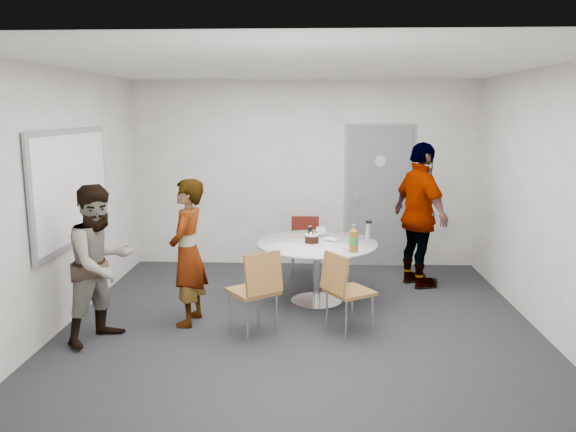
{
  "coord_description": "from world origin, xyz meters",
  "views": [
    {
      "loc": [
        0.12,
        -5.68,
        2.26
      ],
      "look_at": [
        -0.14,
        0.25,
        1.15
      ],
      "focal_mm": 35.0,
      "sensor_mm": 36.0,
      "label": 1
    }
  ],
  "objects_px": {
    "chair_near_right": "(343,285)",
    "person_left": "(101,264)",
    "door": "(379,197)",
    "table": "(319,250)",
    "person_main": "(188,252)",
    "whiteboard": "(72,187)",
    "chair_near_left": "(258,285)",
    "person_right": "(420,215)",
    "chair_far": "(305,241)"
  },
  "relations": [
    {
      "from": "chair_near_right",
      "to": "person_left",
      "type": "relative_size",
      "value": 0.55
    },
    {
      "from": "door",
      "to": "person_left",
      "type": "bearing_deg",
      "value": -136.21
    },
    {
      "from": "door",
      "to": "table",
      "type": "bearing_deg",
      "value": -117.24
    },
    {
      "from": "person_main",
      "to": "person_left",
      "type": "relative_size",
      "value": 1.0
    },
    {
      "from": "whiteboard",
      "to": "chair_near_left",
      "type": "xyz_separation_m",
      "value": [
        2.04,
        -0.51,
        -0.9
      ]
    },
    {
      "from": "person_main",
      "to": "whiteboard",
      "type": "bearing_deg",
      "value": -91.37
    },
    {
      "from": "door",
      "to": "person_main",
      "type": "bearing_deg",
      "value": -133.12
    },
    {
      "from": "whiteboard",
      "to": "person_right",
      "type": "xyz_separation_m",
      "value": [
        3.97,
        1.27,
        -0.51
      ]
    },
    {
      "from": "chair_near_left",
      "to": "chair_far",
      "type": "height_order",
      "value": "chair_near_left"
    },
    {
      "from": "chair_far",
      "to": "person_main",
      "type": "xyz_separation_m",
      "value": [
        -1.22,
        -1.79,
        0.28
      ]
    },
    {
      "from": "door",
      "to": "whiteboard",
      "type": "height_order",
      "value": "door"
    },
    {
      "from": "chair_near_left",
      "to": "person_left",
      "type": "xyz_separation_m",
      "value": [
        -1.53,
        -0.13,
        0.24
      ]
    },
    {
      "from": "table",
      "to": "person_right",
      "type": "relative_size",
      "value": 0.75
    },
    {
      "from": "chair_far",
      "to": "person_left",
      "type": "bearing_deg",
      "value": 49.76
    },
    {
      "from": "chair_near_left",
      "to": "person_right",
      "type": "relative_size",
      "value": 0.48
    },
    {
      "from": "chair_far",
      "to": "person_right",
      "type": "height_order",
      "value": "person_right"
    },
    {
      "from": "chair_near_right",
      "to": "person_right",
      "type": "xyz_separation_m",
      "value": [
        1.07,
        1.67,
        0.42
      ]
    },
    {
      "from": "person_main",
      "to": "person_left",
      "type": "xyz_separation_m",
      "value": [
        -0.76,
        -0.48,
        0.0
      ]
    },
    {
      "from": "person_main",
      "to": "person_right",
      "type": "xyz_separation_m",
      "value": [
        2.7,
        1.43,
        0.16
      ]
    },
    {
      "from": "person_main",
      "to": "person_right",
      "type": "bearing_deg",
      "value": 124.0
    },
    {
      "from": "table",
      "to": "chair_far",
      "type": "relative_size",
      "value": 1.69
    },
    {
      "from": "table",
      "to": "chair_near_left",
      "type": "distance_m",
      "value": 1.24
    },
    {
      "from": "door",
      "to": "chair_near_left",
      "type": "bearing_deg",
      "value": -118.53
    },
    {
      "from": "person_left",
      "to": "person_right",
      "type": "relative_size",
      "value": 0.84
    },
    {
      "from": "person_left",
      "to": "person_right",
      "type": "height_order",
      "value": "person_right"
    },
    {
      "from": "door",
      "to": "table",
      "type": "relative_size",
      "value": 1.5
    },
    {
      "from": "person_right",
      "to": "chair_near_right",
      "type": "bearing_deg",
      "value": 124.75
    },
    {
      "from": "person_main",
      "to": "door",
      "type": "bearing_deg",
      "value": 142.97
    },
    {
      "from": "door",
      "to": "person_main",
      "type": "height_order",
      "value": "door"
    },
    {
      "from": "whiteboard",
      "to": "chair_far",
      "type": "height_order",
      "value": "whiteboard"
    },
    {
      "from": "chair_far",
      "to": "chair_near_left",
      "type": "bearing_deg",
      "value": 79.09
    },
    {
      "from": "door",
      "to": "chair_near_left",
      "type": "relative_size",
      "value": 2.36
    },
    {
      "from": "table",
      "to": "person_main",
      "type": "height_order",
      "value": "person_main"
    },
    {
      "from": "whiteboard",
      "to": "person_main",
      "type": "relative_size",
      "value": 1.21
    },
    {
      "from": "door",
      "to": "person_left",
      "type": "relative_size",
      "value": 1.35
    },
    {
      "from": "whiteboard",
      "to": "person_left",
      "type": "bearing_deg",
      "value": -51.5
    },
    {
      "from": "chair_near_right",
      "to": "chair_far",
      "type": "relative_size",
      "value": 1.03
    },
    {
      "from": "person_right",
      "to": "person_left",
      "type": "bearing_deg",
      "value": 96.21
    },
    {
      "from": "person_main",
      "to": "person_left",
      "type": "bearing_deg",
      "value": -51.76
    },
    {
      "from": "chair_near_right",
      "to": "chair_far",
      "type": "bearing_deg",
      "value": 158.04
    },
    {
      "from": "chair_far",
      "to": "person_right",
      "type": "distance_m",
      "value": 1.59
    },
    {
      "from": "door",
      "to": "person_right",
      "type": "height_order",
      "value": "door"
    },
    {
      "from": "door",
      "to": "chair_near_left",
      "type": "distance_m",
      "value": 3.22
    },
    {
      "from": "person_left",
      "to": "table",
      "type": "bearing_deg",
      "value": -30.72
    },
    {
      "from": "table",
      "to": "chair_near_right",
      "type": "xyz_separation_m",
      "value": [
        0.23,
        -0.96,
        -0.12
      ]
    },
    {
      "from": "whiteboard",
      "to": "person_left",
      "type": "height_order",
      "value": "whiteboard"
    },
    {
      "from": "whiteboard",
      "to": "chair_far",
      "type": "distance_m",
      "value": 3.12
    },
    {
      "from": "chair_far",
      "to": "person_left",
      "type": "distance_m",
      "value": 3.02
    },
    {
      "from": "table",
      "to": "person_main",
      "type": "relative_size",
      "value": 0.9
    },
    {
      "from": "whiteboard",
      "to": "person_main",
      "type": "height_order",
      "value": "whiteboard"
    }
  ]
}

